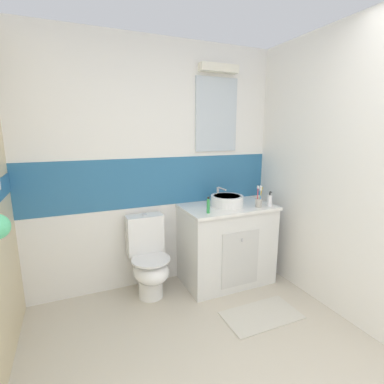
{
  "coord_description": "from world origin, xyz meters",
  "views": [
    {
      "loc": [
        -0.81,
        -0.4,
        1.61
      ],
      "look_at": [
        0.12,
        1.76,
        1.11
      ],
      "focal_mm": 26.66,
      "sensor_mm": 36.0,
      "label": 1
    }
  ],
  "objects_px": {
    "toothpaste_tube_upright": "(208,205)",
    "sink_basin": "(227,200)",
    "toothbrush_cup": "(259,202)",
    "soap_dispenser": "(270,200)",
    "toilet": "(149,260)"
  },
  "relations": [
    {
      "from": "toothbrush_cup",
      "to": "soap_dispenser",
      "type": "relative_size",
      "value": 1.45
    },
    {
      "from": "soap_dispenser",
      "to": "toothpaste_tube_upright",
      "type": "distance_m",
      "value": 0.7
    },
    {
      "from": "toothpaste_tube_upright",
      "to": "sink_basin",
      "type": "bearing_deg",
      "value": 29.79
    },
    {
      "from": "sink_basin",
      "to": "toothbrush_cup",
      "type": "distance_m",
      "value": 0.33
    },
    {
      "from": "sink_basin",
      "to": "toothbrush_cup",
      "type": "xyz_separation_m",
      "value": [
        0.27,
        -0.18,
        -0.0
      ]
    },
    {
      "from": "toothbrush_cup",
      "to": "soap_dispenser",
      "type": "xyz_separation_m",
      "value": [
        0.13,
        -0.01,
        0.0
      ]
    },
    {
      "from": "toothbrush_cup",
      "to": "soap_dispenser",
      "type": "height_order",
      "value": "toothbrush_cup"
    },
    {
      "from": "toothbrush_cup",
      "to": "soap_dispenser",
      "type": "bearing_deg",
      "value": -4.8
    },
    {
      "from": "toilet",
      "to": "toothpaste_tube_upright",
      "type": "relative_size",
      "value": 5.09
    },
    {
      "from": "sink_basin",
      "to": "soap_dispenser",
      "type": "distance_m",
      "value": 0.44
    },
    {
      "from": "toothbrush_cup",
      "to": "toothpaste_tube_upright",
      "type": "distance_m",
      "value": 0.57
    },
    {
      "from": "sink_basin",
      "to": "toothpaste_tube_upright",
      "type": "height_order",
      "value": "sink_basin"
    },
    {
      "from": "soap_dispenser",
      "to": "toothpaste_tube_upright",
      "type": "relative_size",
      "value": 0.98
    },
    {
      "from": "sink_basin",
      "to": "toilet",
      "type": "relative_size",
      "value": 0.47
    },
    {
      "from": "toothbrush_cup",
      "to": "toilet",
      "type": "bearing_deg",
      "value": 168.28
    }
  ]
}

